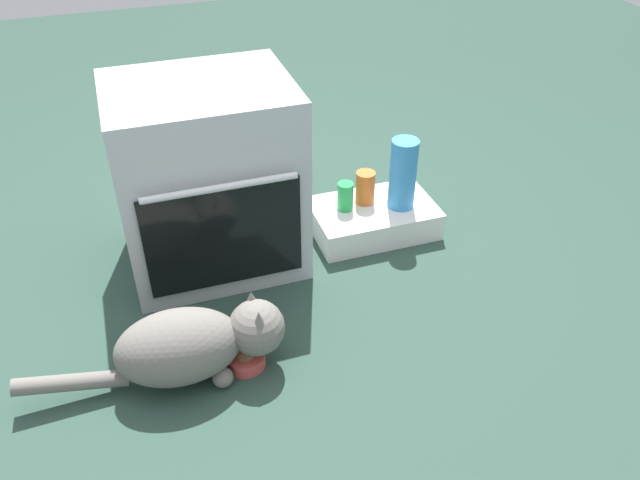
# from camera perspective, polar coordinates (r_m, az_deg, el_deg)

# --- Properties ---
(ground) EXTENTS (8.00, 8.00, 0.00)m
(ground) POSITION_cam_1_polar(r_m,az_deg,el_deg) (2.29, -6.58, -7.51)
(ground) COLOR #284238
(oven) EXTENTS (0.65, 0.57, 0.73)m
(oven) POSITION_cam_1_polar(r_m,az_deg,el_deg) (2.41, -9.98, 5.45)
(oven) COLOR #B7BABF
(oven) RESTS_ON ground
(pantry_cabinet) EXTENTS (0.51, 0.32, 0.12)m
(pantry_cabinet) POSITION_cam_1_polar(r_m,az_deg,el_deg) (2.70, 4.76, 1.96)
(pantry_cabinet) COLOR white
(pantry_cabinet) RESTS_ON ground
(food_bowl) EXTENTS (0.13, 0.13, 0.08)m
(food_bowl) POSITION_cam_1_polar(r_m,az_deg,el_deg) (2.14, -6.69, -10.42)
(food_bowl) COLOR #C64C47
(food_bowl) RESTS_ON ground
(cat) EXTENTS (0.84, 0.26, 0.26)m
(cat) POSITION_cam_1_polar(r_m,az_deg,el_deg) (2.05, -11.28, -9.09)
(cat) COLOR slate
(cat) RESTS_ON ground
(water_bottle) EXTENTS (0.11, 0.11, 0.30)m
(water_bottle) POSITION_cam_1_polar(r_m,az_deg,el_deg) (2.61, 7.42, 5.87)
(water_bottle) COLOR #388CD1
(water_bottle) RESTS_ON pantry_cabinet
(sauce_jar) EXTENTS (0.08, 0.08, 0.14)m
(sauce_jar) POSITION_cam_1_polar(r_m,az_deg,el_deg) (2.66, 4.06, 4.71)
(sauce_jar) COLOR #D16023
(sauce_jar) RESTS_ON pantry_cabinet
(soda_can) EXTENTS (0.07, 0.07, 0.12)m
(soda_can) POSITION_cam_1_polar(r_m,az_deg,el_deg) (2.61, 2.27, 3.93)
(soda_can) COLOR green
(soda_can) RESTS_ON pantry_cabinet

